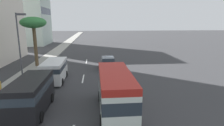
{
  "coord_description": "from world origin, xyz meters",
  "views": [
    {
      "loc": [
        -3.26,
        -1.44,
        6.48
      ],
      "look_at": [
        18.64,
        -3.48,
        1.52
      ],
      "focal_mm": 29.62,
      "sensor_mm": 36.0,
      "label": 1
    }
  ],
  "objects": [
    {
      "name": "sidewalk_right",
      "position": [
        31.5,
        6.98,
        0.07
      ],
      "size": [
        162.0,
        2.78,
        0.15
      ],
      "primitive_type": "cube",
      "color": "#9E9B93",
      "rests_on": "ground_plane"
    },
    {
      "name": "street_lamp",
      "position": [
        15.63,
        5.89,
        4.53
      ],
      "size": [
        0.24,
        0.97,
        7.15
      ],
      "color": "#4C4C51",
      "rests_on": "sidewalk_right"
    },
    {
      "name": "ground_plane",
      "position": [
        31.5,
        0.0,
        0.0
      ],
      "size": [
        198.0,
        198.0,
        0.0
      ],
      "primitive_type": "plane",
      "color": "#38383A"
    },
    {
      "name": "minibus_lead",
      "position": [
        9.1,
        -2.82,
        1.65
      ],
      "size": [
        6.72,
        2.34,
        3.0
      ],
      "color": "silver",
      "rests_on": "ground_plane"
    },
    {
      "name": "lane_stripe_far",
      "position": [
        27.02,
        0.0,
        0.01
      ],
      "size": [
        3.2,
        0.16,
        0.01
      ],
      "primitive_type": "cube",
      "color": "silver",
      "rests_on": "ground_plane"
    },
    {
      "name": "palm_tree",
      "position": [
        23.94,
        7.05,
        6.14
      ],
      "size": [
        3.53,
        3.53,
        6.99
      ],
      "color": "brown",
      "rests_on": "sidewalk_right"
    },
    {
      "name": "van_third",
      "position": [
        16.88,
        3.05,
        1.31
      ],
      "size": [
        4.94,
        2.23,
        2.28
      ],
      "rotation": [
        0.0,
        0.0,
        3.14
      ],
      "color": "white",
      "rests_on": "ground_plane"
    },
    {
      "name": "car_fourth",
      "position": [
        22.1,
        -3.2,
        0.77
      ],
      "size": [
        4.05,
        1.89,
        1.62
      ],
      "color": "black",
      "rests_on": "ground_plane"
    },
    {
      "name": "lane_stripe_mid",
      "position": [
        17.48,
        0.0,
        0.01
      ],
      "size": [
        3.2,
        0.16,
        0.01
      ],
      "primitive_type": "cube",
      "color": "silver",
      "rests_on": "ground_plane"
    },
    {
      "name": "van_second",
      "position": [
        9.71,
        3.19,
        1.43
      ],
      "size": [
        5.24,
        2.2,
        2.5
      ],
      "rotation": [
        0.0,
        0.0,
        3.14
      ],
      "color": "black",
      "rests_on": "ground_plane"
    }
  ]
}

